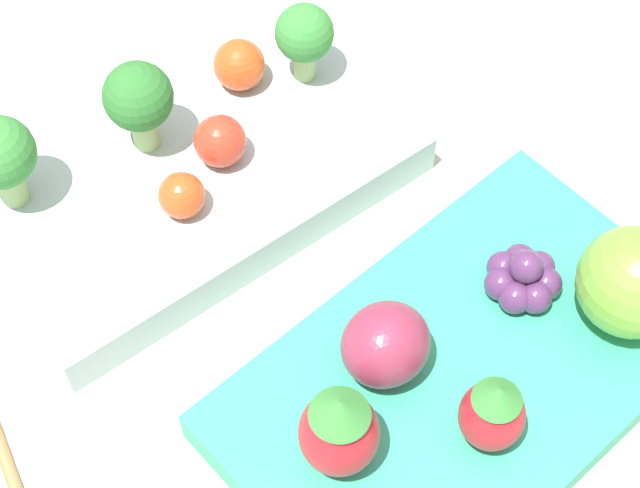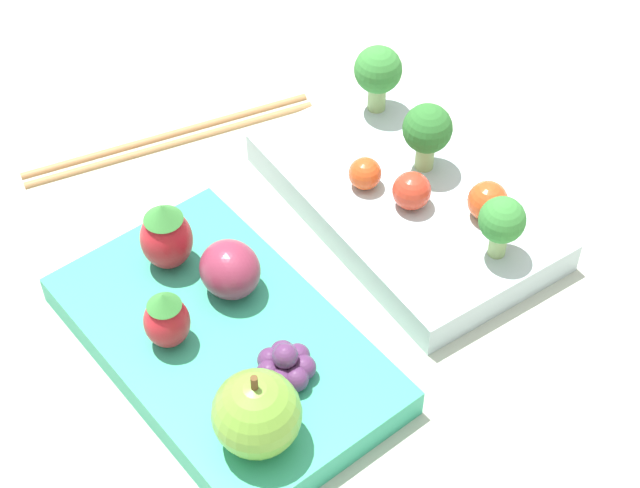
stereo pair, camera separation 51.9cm
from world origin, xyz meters
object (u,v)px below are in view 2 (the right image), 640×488
at_px(cherry_tomato_1, 365,174).
at_px(broccoli_floret_1, 427,131).
at_px(bento_box_savoury, 405,200).
at_px(grape_cluster, 286,366).
at_px(cherry_tomato_0, 488,201).
at_px(broccoli_floret_2, 378,72).
at_px(apple, 257,414).
at_px(cherry_tomato_2, 410,189).
at_px(bento_box_fruit, 225,344).
at_px(broccoli_floret_0, 502,222).
at_px(plum, 230,269).
at_px(strawberry_0, 165,317).
at_px(strawberry_1, 166,236).
at_px(chopsticks_pair, 170,137).

bearing_deg(cherry_tomato_1, broccoli_floret_1, 78.06).
relative_size(bento_box_savoury, grape_cluster, 6.12).
bearing_deg(bento_box_savoury, cherry_tomato_0, 27.28).
bearing_deg(broccoli_floret_2, apple, -51.46).
bearing_deg(apple, cherry_tomato_2, 116.27).
distance_m(bento_box_fruit, broccoli_floret_0, 0.18).
bearing_deg(bento_box_fruit, grape_cluster, 15.75).
xyz_separation_m(cherry_tomato_0, grape_cluster, (0.02, -0.17, -0.01)).
bearing_deg(broccoli_floret_1, plum, -86.16).
bearing_deg(strawberry_0, broccoli_floret_1, 95.65).
xyz_separation_m(cherry_tomato_1, strawberry_1, (-0.02, -0.13, 0.01)).
xyz_separation_m(cherry_tomato_0, chopsticks_pair, (-0.20, -0.11, -0.03)).
height_order(bento_box_fruit, broccoli_floret_2, broccoli_floret_2).
height_order(bento_box_fruit, broccoli_floret_0, broccoli_floret_0).
bearing_deg(plum, bento_box_fruit, -41.18).
xyz_separation_m(bento_box_savoury, broccoli_floret_2, (-0.07, 0.03, 0.04)).
distance_m(bento_box_fruit, broccoli_floret_1, 0.19).
bearing_deg(broccoli_floret_1, strawberry_0, -84.35).
xyz_separation_m(cherry_tomato_0, cherry_tomato_1, (-0.07, -0.04, -0.00)).
distance_m(bento_box_fruit, strawberry_1, 0.07).
bearing_deg(cherry_tomato_2, broccoli_floret_0, 13.79).
distance_m(bento_box_fruit, chopsticks_pair, 0.19).
xyz_separation_m(bento_box_savoury, broccoli_floret_1, (-0.01, 0.02, 0.04)).
height_order(bento_box_fruit, cherry_tomato_2, cherry_tomato_2).
bearing_deg(cherry_tomato_0, cherry_tomato_2, -138.89).
bearing_deg(apple, chopsticks_pair, 159.55).
distance_m(cherry_tomato_1, grape_cluster, 0.15).
height_order(broccoli_floret_1, broccoli_floret_2, same).
distance_m(bento_box_savoury, broccoli_floret_0, 0.09).
xyz_separation_m(cherry_tomato_0, strawberry_1, (-0.09, -0.18, 0.01)).
xyz_separation_m(broccoli_floret_1, plum, (0.01, -0.16, -0.02)).
distance_m(bento_box_fruit, cherry_tomato_1, 0.15).
xyz_separation_m(apple, chopsticks_pair, (-0.25, 0.09, -0.04)).
bearing_deg(strawberry_0, chopsticks_pair, 149.31).
distance_m(bento_box_fruit, cherry_tomato_0, 0.19).
bearing_deg(broccoli_floret_1, broccoli_floret_0, -9.18).
bearing_deg(cherry_tomato_1, broccoli_floret_2, 136.02).
relative_size(cherry_tomato_1, strawberry_0, 0.53).
height_order(broccoli_floret_0, broccoli_floret_1, broccoli_floret_1).
height_order(bento_box_savoury, strawberry_0, strawberry_0).
bearing_deg(broccoli_floret_0, strawberry_1, -125.08).
bearing_deg(broccoli_floret_0, bento_box_savoury, -173.50).
distance_m(cherry_tomato_1, plum, 0.12).
bearing_deg(strawberry_1, cherry_tomato_2, 71.23).
relative_size(broccoli_floret_0, grape_cluster, 1.28).
bearing_deg(apple, grape_cluster, 125.49).
bearing_deg(grape_cluster, chopsticks_pair, 165.57).
relative_size(broccoli_floret_0, broccoli_floret_1, 0.88).
bearing_deg(broccoli_floret_1, broccoli_floret_2, 170.15).
distance_m(broccoli_floret_0, grape_cluster, 0.16).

